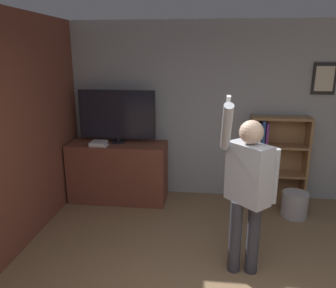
{
  "coord_description": "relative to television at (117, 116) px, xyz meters",
  "views": [
    {
      "loc": [
        -0.31,
        -1.83,
        2.23
      ],
      "look_at": [
        -0.75,
        1.95,
        1.17
      ],
      "focal_mm": 35.0,
      "sensor_mm": 36.0,
      "label": 1
    }
  ],
  "objects": [
    {
      "name": "wall_back",
      "position": [
        1.63,
        0.34,
        0.03
      ],
      "size": [
        6.79,
        0.09,
        2.7
      ],
      "color": "#9EA3A8",
      "rests_on": "ground_plane"
    },
    {
      "name": "wall_side_brick",
      "position": [
        -0.8,
        -1.28,
        0.03
      ],
      "size": [
        0.06,
        4.78,
        2.7
      ],
      "color": "brown",
      "rests_on": "ground_plane"
    },
    {
      "name": "tv_ledge",
      "position": [
        -0.0,
        -0.05,
        -0.87
      ],
      "size": [
        1.47,
        0.57,
        0.91
      ],
      "color": "brown",
      "rests_on": "ground_plane"
    },
    {
      "name": "television",
      "position": [
        0.0,
        0.0,
        0.0
      ],
      "size": [
        1.16,
        0.22,
        0.8
      ],
      "color": "black",
      "rests_on": "tv_ledge"
    },
    {
      "name": "game_console",
      "position": [
        -0.25,
        -0.19,
        -0.38
      ],
      "size": [
        0.22,
        0.23,
        0.06
      ],
      "color": "white",
      "rests_on": "tv_ledge"
    },
    {
      "name": "remote_loose",
      "position": [
        -0.11,
        -0.25,
        -0.4
      ],
      "size": [
        0.05,
        0.14,
        0.02
      ],
      "color": "white",
      "rests_on": "tv_ledge"
    },
    {
      "name": "bookshelf",
      "position": [
        2.32,
        0.16,
        -0.69
      ],
      "size": [
        0.85,
        0.28,
        1.33
      ],
      "color": "#997047",
      "rests_on": "ground_plane"
    },
    {
      "name": "person",
      "position": [
        1.75,
        -1.64,
        -0.34
      ],
      "size": [
        0.57,
        0.54,
        1.88
      ],
      "rotation": [
        0.0,
        0.0,
        -0.82
      ],
      "color": "#383842",
      "rests_on": "ground_plane"
    },
    {
      "name": "waste_bin",
      "position": [
        2.59,
        -0.32,
        -1.15
      ],
      "size": [
        0.36,
        0.36,
        0.35
      ],
      "color": "#B7B7BC",
      "rests_on": "ground_plane"
    }
  ]
}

